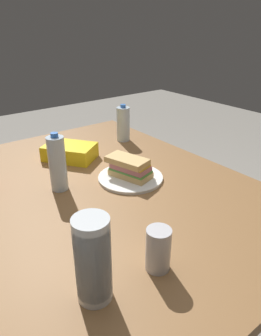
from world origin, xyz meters
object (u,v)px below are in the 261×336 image
water_bottle_spare (123,124)px  sandwich (129,167)px  water_bottle_tall (57,163)px  soda_can_silver (158,249)px  plastic_cup_stack (93,260)px  paper_plate (131,178)px  dining_table (105,205)px  chip_bag (70,152)px

water_bottle_spare → sandwich: bearing=147.0°
water_bottle_tall → soda_can_silver: water_bottle_tall is taller
plastic_cup_stack → soda_can_silver: plastic_cup_stack is taller
paper_plate → soda_can_silver: (-0.45, 0.25, 0.06)m
dining_table → paper_plate: bearing=-94.9°
sandwich → paper_plate: bearing=-136.7°
paper_plate → plastic_cup_stack: size_ratio=1.21×
chip_bag → water_bottle_spare: bearing=62.2°
dining_table → water_bottle_spare: water_bottle_spare is taller
chip_bag → paper_plate: bearing=-19.5°
water_bottle_spare → soda_can_silver: size_ratio=1.62×
sandwich → water_bottle_spare: bearing=-33.0°
sandwich → water_bottle_tall: size_ratio=0.86×
water_bottle_tall → paper_plate: bearing=-110.6°
paper_plate → water_bottle_tall: (0.10, 0.27, 0.10)m
water_bottle_tall → soda_can_silver: size_ratio=1.88×
paper_plate → sandwich: size_ratio=1.35×
dining_table → soda_can_silver: (-0.46, 0.13, 0.15)m
chip_bag → soda_can_silver: soda_can_silver is taller
sandwich → plastic_cup_stack: plastic_cup_stack is taller
dining_table → plastic_cup_stack: (-0.44, 0.31, 0.20)m
paper_plate → plastic_cup_stack: bearing=134.7°
paper_plate → water_bottle_spare: bearing=-32.5°
dining_table → paper_plate: size_ratio=5.40×
paper_plate → soda_can_silver: size_ratio=2.20×
paper_plate → dining_table: bearing=85.1°
soda_can_silver → chip_bag: bearing=-10.9°
water_bottle_tall → sandwich: bearing=-110.3°
water_bottle_tall → plastic_cup_stack: 0.56m
dining_table → sandwich: bearing=-93.6°
dining_table → water_bottle_spare: 0.56m
dining_table → chip_bag: 0.35m
paper_plate → soda_can_silver: bearing=150.7°
chip_bag → water_bottle_spare: (0.05, -0.35, 0.06)m
sandwich → plastic_cup_stack: bearing=135.1°
chip_bag → water_bottle_tall: water_bottle_tall is taller
chip_bag → water_bottle_tall: (-0.24, 0.17, 0.07)m
paper_plate → water_bottle_spare: water_bottle_spare is taller
dining_table → chip_bag: (0.33, -0.02, 0.12)m
water_bottle_tall → soda_can_silver: (-0.55, -0.02, -0.05)m
soda_can_silver → paper_plate: bearing=-29.3°
water_bottle_spare → plastic_cup_stack: bearing=140.3°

